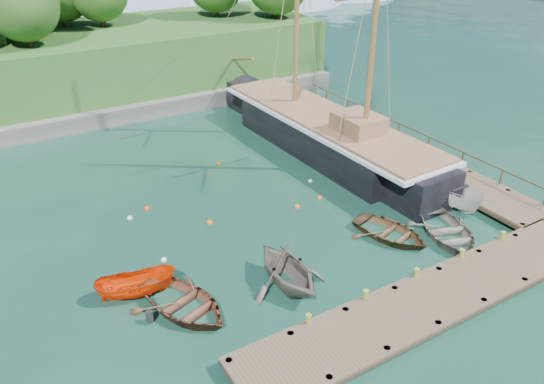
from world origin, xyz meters
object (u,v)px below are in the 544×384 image
at_px(rowboat_2, 390,238).
at_px(rowboat_3, 447,238).
at_px(cabin_boat_white, 448,205).
at_px(motorboat_orange, 138,296).
at_px(rowboat_0, 184,311).
at_px(schooner, 326,137).
at_px(rowboat_1, 287,286).

xyz_separation_m(rowboat_2, rowboat_3, (2.58, -1.58, 0.00)).
bearing_deg(cabin_boat_white, motorboat_orange, 172.75).
bearing_deg(rowboat_0, rowboat_3, -26.22).
relative_size(rowboat_0, schooner, 0.17).
distance_m(rowboat_1, motorboat_orange, 6.86).
xyz_separation_m(rowboat_1, cabin_boat_white, (12.25, 1.50, 0.00)).
bearing_deg(rowboat_2, schooner, 55.82).
relative_size(rowboat_3, cabin_boat_white, 1.05).
distance_m(rowboat_1, cabin_boat_white, 12.34).
relative_size(rowboat_2, cabin_boat_white, 0.94).
relative_size(rowboat_0, rowboat_1, 1.12).
distance_m(rowboat_2, motorboat_orange, 13.34).
relative_size(rowboat_3, motorboat_orange, 1.34).
distance_m(motorboat_orange, schooner, 18.91).
relative_size(motorboat_orange, schooner, 0.13).
xyz_separation_m(rowboat_2, schooner, (3.67, 10.92, 1.12)).
xyz_separation_m(rowboat_0, cabin_boat_white, (17.02, 0.62, 0.00)).
xyz_separation_m(rowboat_1, rowboat_2, (6.92, 0.60, 0.00)).
bearing_deg(motorboat_orange, cabin_boat_white, -79.72).
bearing_deg(rowboat_0, rowboat_2, -20.14).
relative_size(rowboat_3, schooner, 0.17).
xyz_separation_m(rowboat_0, rowboat_3, (14.27, -1.86, 0.00)).
xyz_separation_m(rowboat_2, cabin_boat_white, (5.33, 0.90, 0.00)).
relative_size(rowboat_1, schooner, 0.16).
height_order(rowboat_1, schooner, schooner).
distance_m(rowboat_1, schooner, 15.69).
height_order(rowboat_3, motorboat_orange, motorboat_orange).
height_order(rowboat_0, schooner, schooner).
height_order(rowboat_1, rowboat_2, rowboat_1).
bearing_deg(schooner, rowboat_1, -134.29).
relative_size(rowboat_2, schooner, 0.16).
xyz_separation_m(rowboat_0, motorboat_orange, (-1.44, 2.04, 0.00)).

